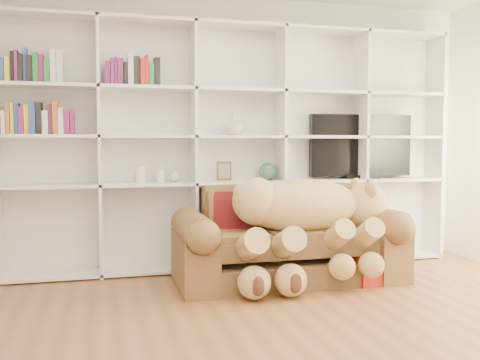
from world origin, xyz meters
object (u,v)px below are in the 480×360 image
object	(u,v)px
sofa	(288,245)
tv	(361,147)
gift_box	(370,268)
teddy_bear	(306,216)

from	to	relation	value
sofa	tv	bearing A→B (deg)	31.72
sofa	tv	size ratio (longest dim) A/B	1.77
sofa	tv	xyz separation A→B (m)	(1.04, 0.64, 0.88)
gift_box	tv	size ratio (longest dim) A/B	0.30
gift_box	tv	distance (m)	1.45
sofa	teddy_bear	world-z (taller)	teddy_bear
tv	sofa	bearing A→B (deg)	-148.28
sofa	teddy_bear	size ratio (longest dim) A/B	1.26
gift_box	tv	xyz separation A→B (m)	(0.37, 0.92, 1.06)
sofa	gift_box	distance (m)	0.75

